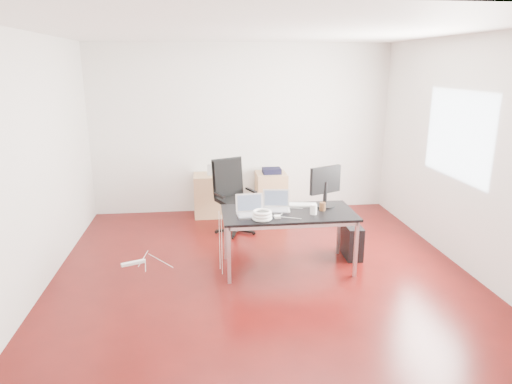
{
  "coord_description": "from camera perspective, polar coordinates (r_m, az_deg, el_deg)",
  "views": [
    {
      "loc": [
        -0.69,
        -5.13,
        2.45
      ],
      "look_at": [
        0.0,
        0.55,
        0.85
      ],
      "focal_mm": 32.0,
      "sensor_mm": 36.0,
      "label": 1
    }
  ],
  "objects": [
    {
      "name": "keyboard",
      "position": [
        5.79,
        5.41,
        -1.6
      ],
      "size": [
        0.46,
        0.2,
        0.02
      ],
      "primitive_type": "cube",
      "rotation": [
        0.0,
        0.0,
        -0.15
      ],
      "color": "white",
      "rests_on": "desk"
    },
    {
      "name": "filing_cabinet_left",
      "position": [
        7.65,
        -5.85,
        -0.38
      ],
      "size": [
        0.5,
        0.5,
        0.7
      ],
      "primitive_type": "cube",
      "color": "#A77D53",
      "rests_on": "ground"
    },
    {
      "name": "office_chair",
      "position": [
        6.84,
        -2.95,
        -0.04
      ],
      "size": [
        0.63,
        0.64,
        1.08
      ],
      "rotation": [
        0.0,
        0.0,
        0.41
      ],
      "color": "black",
      "rests_on": "ground"
    },
    {
      "name": "laptop_right",
      "position": [
        5.61,
        2.56,
        -1.66
      ],
      "size": [
        0.36,
        0.3,
        0.23
      ],
      "rotation": [
        0.0,
        0.0,
        -0.15
      ],
      "color": "silver",
      "rests_on": "desk"
    },
    {
      "name": "cable_coil",
      "position": [
        5.25,
        0.77,
        -2.91
      ],
      "size": [
        0.24,
        0.24,
        0.11
      ],
      "rotation": [
        0.0,
        0.0,
        0.31
      ],
      "color": "white",
      "rests_on": "desk"
    },
    {
      "name": "filing_cabinet_right",
      "position": [
        7.74,
        1.88,
        -0.13
      ],
      "size": [
        0.5,
        0.5,
        0.7
      ],
      "primitive_type": "cube",
      "color": "#A77D53",
      "rests_on": "ground"
    },
    {
      "name": "navy_garment",
      "position": [
        7.61,
        1.98,
        2.67
      ],
      "size": [
        0.3,
        0.24,
        0.09
      ],
      "primitive_type": "cube",
      "rotation": [
        0.0,
        0.0,
        0.01
      ],
      "color": "black",
      "rests_on": "filing_cabinet_right"
    },
    {
      "name": "desk",
      "position": [
        5.56,
        4.07,
        -3.01
      ],
      "size": [
        1.6,
        0.8,
        0.73
      ],
      "color": "black",
      "rests_on": "ground"
    },
    {
      "name": "speaker",
      "position": [
        7.52,
        -5.73,
        2.79
      ],
      "size": [
        0.1,
        0.09,
        0.18
      ],
      "primitive_type": "cube",
      "rotation": [
        0.0,
        0.0,
        -0.18
      ],
      "color": "#9E9E9E",
      "rests_on": "filing_cabinet_left"
    },
    {
      "name": "cup_white",
      "position": [
        5.47,
        7.21,
        -2.17
      ],
      "size": [
        0.1,
        0.1,
        0.12
      ],
      "primitive_type": "cylinder",
      "rotation": [
        0.0,
        0.0,
        0.34
      ],
      "color": "white",
      "rests_on": "desk"
    },
    {
      "name": "pc_tower",
      "position": [
        6.16,
        11.88,
        -5.97
      ],
      "size": [
        0.22,
        0.46,
        0.44
      ],
      "primitive_type": "cube",
      "rotation": [
        0.0,
        0.0,
        -0.04
      ],
      "color": "black",
      "rests_on": "ground"
    },
    {
      "name": "monitor",
      "position": [
        5.74,
        8.65,
        0.96
      ],
      "size": [
        0.43,
        0.26,
        0.51
      ],
      "rotation": [
        0.0,
        0.0,
        0.43
      ],
      "color": "black",
      "rests_on": "desk"
    },
    {
      "name": "room_shell",
      "position": [
        5.29,
        1.11,
        4.2
      ],
      "size": [
        5.0,
        5.0,
        5.0
      ],
      "color": "#3D0807",
      "rests_on": "ground"
    },
    {
      "name": "power_adapter",
      "position": [
        5.32,
        2.69,
        -3.11
      ],
      "size": [
        0.07,
        0.07,
        0.03
      ],
      "primitive_type": "cube",
      "rotation": [
        0.0,
        0.0,
        -0.03
      ],
      "color": "white",
      "rests_on": "desk"
    },
    {
      "name": "laptop_left",
      "position": [
        5.42,
        -0.69,
        -2.27
      ],
      "size": [
        0.35,
        0.28,
        0.23
      ],
      "rotation": [
        0.0,
        0.0,
        0.08
      ],
      "color": "silver",
      "rests_on": "desk"
    },
    {
      "name": "cup_brown",
      "position": [
        5.63,
        8.31,
        -1.8
      ],
      "size": [
        0.09,
        0.09,
        0.1
      ],
      "primitive_type": "cylinder",
      "rotation": [
        0.0,
        0.0,
        0.22
      ],
      "color": "#55351D",
      "rests_on": "desk"
    },
    {
      "name": "power_strip",
      "position": [
        6.07,
        -15.1,
        -8.56
      ],
      "size": [
        0.3,
        0.17,
        0.04
      ],
      "primitive_type": "cube",
      "rotation": [
        0.0,
        0.0,
        0.39
      ],
      "color": "white",
      "rests_on": "ground"
    },
    {
      "name": "wastebasket",
      "position": [
        7.62,
        -1.35,
        -2.04
      ],
      "size": [
        0.28,
        0.28,
        0.28
      ],
      "primitive_type": "cylinder",
      "rotation": [
        0.0,
        0.0,
        -0.2
      ],
      "color": "black",
      "rests_on": "ground"
    }
  ]
}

